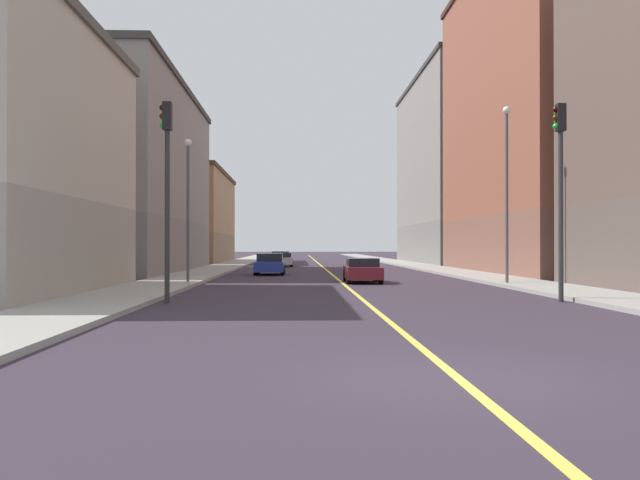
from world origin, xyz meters
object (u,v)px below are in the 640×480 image
at_px(traffic_light_left_near, 560,175).
at_px(street_lamp_left_near, 507,177).
at_px(traffic_light_right_near, 167,174).
at_px(car_silver, 282,260).
at_px(car_green, 281,258).
at_px(building_right_midblock, 104,179).
at_px(building_right_distant, 173,217).
at_px(car_blue, 270,264).
at_px(car_maroon, 362,270).
at_px(street_lamp_right_near, 188,194).
at_px(building_left_mid, 563,115).
at_px(building_left_far, 469,171).

xyz_separation_m(traffic_light_left_near, street_lamp_left_near, (1.02, 9.15, 0.81)).
relative_size(traffic_light_right_near, car_silver, 1.51).
bearing_deg(car_green, building_right_midblock, -120.88).
height_order(building_right_distant, car_blue, building_right_distant).
bearing_deg(car_maroon, street_lamp_right_near, -170.50).
xyz_separation_m(traffic_light_right_near, street_lamp_left_near, (13.85, 9.15, 0.83)).
height_order(building_left_mid, car_silver, building_left_mid).
bearing_deg(car_green, street_lamp_left_near, -73.19).
bearing_deg(street_lamp_right_near, building_left_far, 59.07).
bearing_deg(building_left_mid, traffic_light_right_near, -133.02).
bearing_deg(street_lamp_left_near, building_left_mid, 60.37).
distance_m(traffic_light_left_near, street_lamp_left_near, 9.25).
height_order(street_lamp_left_near, car_silver, street_lamp_left_near).
bearing_deg(car_silver, car_maroon, -80.26).
distance_m(street_lamp_left_near, car_blue, 17.66).
bearing_deg(building_left_far, street_lamp_right_near, -120.93).
bearing_deg(traffic_light_right_near, car_green, 86.79).
height_order(building_right_distant, car_maroon, building_right_distant).
bearing_deg(car_silver, street_lamp_left_near, -69.79).
height_order(car_blue, car_maroon, car_blue).
height_order(building_right_midblock, car_green, building_right_midblock).
relative_size(building_left_far, traffic_light_left_near, 4.00).
height_order(building_left_mid, street_lamp_left_near, building_left_mid).
xyz_separation_m(car_blue, car_silver, (0.37, 17.10, -0.04)).
relative_size(building_left_far, street_lamp_left_near, 3.21).
bearing_deg(building_left_far, building_right_distant, 172.51).
distance_m(car_maroon, car_silver, 27.32).
height_order(building_left_mid, car_blue, building_left_mid).
distance_m(building_left_far, car_blue, 34.86).
height_order(building_right_midblock, building_right_distant, building_right_midblock).
bearing_deg(car_blue, traffic_light_right_near, -96.43).
bearing_deg(building_right_distant, car_green, -30.71).
xyz_separation_m(car_green, car_silver, (0.24, -7.32, -0.01)).
height_order(building_left_far, traffic_light_right_near, building_left_far).
bearing_deg(building_right_midblock, car_silver, 45.97).
distance_m(street_lamp_right_near, car_silver, 28.83).
bearing_deg(building_right_distant, building_left_mid, -43.41).
height_order(building_right_midblock, street_lamp_right_near, building_right_midblock).
distance_m(building_right_distant, traffic_light_right_near, 54.22).
bearing_deg(car_silver, car_green, 91.89).
height_order(building_left_far, car_silver, building_left_far).
xyz_separation_m(traffic_light_left_near, traffic_light_right_near, (-12.83, 0.00, -0.02)).
height_order(building_left_far, street_lamp_right_near, building_left_far).
bearing_deg(car_silver, building_right_midblock, -134.03).
xyz_separation_m(building_left_far, building_right_distant, (-31.40, 4.13, -4.72)).
bearing_deg(street_lamp_left_near, building_right_distant, 117.57).
distance_m(traffic_light_right_near, car_green, 46.57).
xyz_separation_m(traffic_light_right_near, car_maroon, (7.46, 12.12, -3.55)).
bearing_deg(building_left_mid, traffic_light_left_near, -111.41).
distance_m(building_right_midblock, traffic_light_left_near, 34.60).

